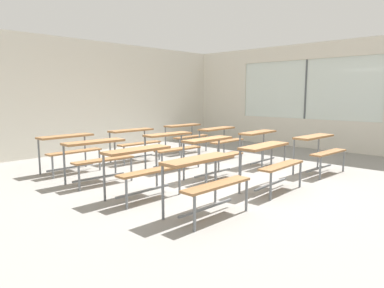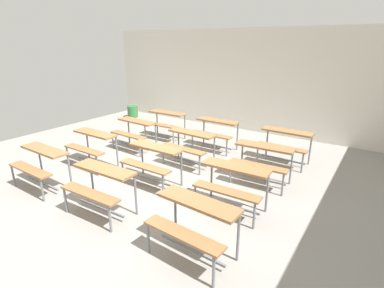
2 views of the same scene
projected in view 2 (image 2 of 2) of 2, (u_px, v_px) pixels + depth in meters
The scene contains 15 objects.
ground at pixel (146, 182), 5.88m from camera, with size 10.00×9.00×0.05m, color gray.
wall_back at pixel (245, 81), 8.91m from camera, with size 10.00×0.12×3.00m, color silver.
desk_bench_r0c0 at pixel (40, 160), 5.43m from camera, with size 1.11×0.61×0.74m.
desk_bench_r0c1 at pixel (100, 181), 4.59m from camera, with size 1.12×0.63×0.74m.
desk_bench_r0c2 at pixel (193, 217), 3.64m from camera, with size 1.13×0.64×0.74m.
desk_bench_r1c0 at pixel (92, 141), 6.42m from camera, with size 1.10×0.60×0.74m.
desk_bench_r1c1 at pixel (152, 157), 5.56m from camera, with size 1.10×0.59×0.74m.
desk_bench_r1c2 at pixel (232, 179), 4.66m from camera, with size 1.12×0.63×0.74m.
desk_bench_r2c0 at pixel (134, 128), 7.41m from camera, with size 1.13×0.65×0.74m.
desk_bench_r2c1 at pixel (189, 141), 6.45m from camera, with size 1.13×0.64×0.74m.
desk_bench_r2c2 at pixel (262, 156), 5.60m from camera, with size 1.13×0.64×0.74m.
desk_bench_r3c0 at pixel (165, 119), 8.29m from camera, with size 1.11×0.61×0.74m.
desk_bench_r3c1 at pixel (215, 128), 7.44m from camera, with size 1.11×0.60×0.74m.
desk_bench_r3c2 at pixel (285, 139), 6.55m from camera, with size 1.11×0.61×0.74m.
trash_bin at pixel (133, 112), 10.79m from camera, with size 0.37×0.37×0.42m, color #2D6B38.
Camera 2 is at (3.73, -3.90, 2.60)m, focal length 27.66 mm.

